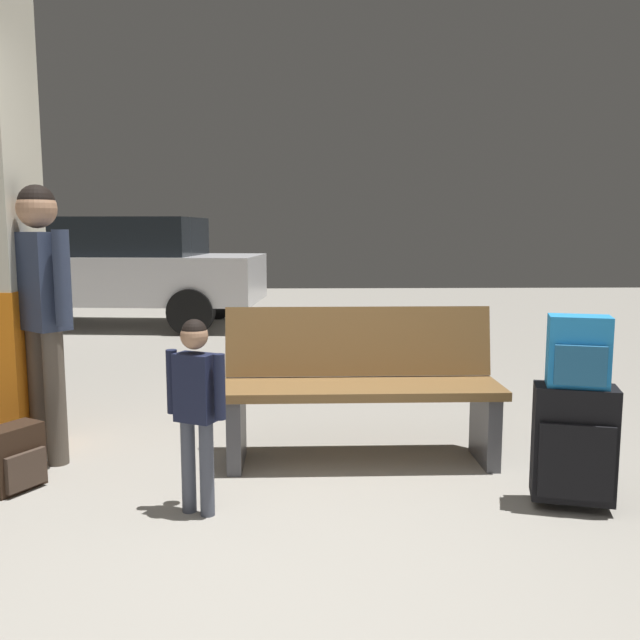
{
  "coord_description": "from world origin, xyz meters",
  "views": [
    {
      "loc": [
        0.14,
        -2.37,
        1.35
      ],
      "look_at": [
        0.25,
        1.3,
        0.85
      ],
      "focal_mm": 37.66,
      "sensor_mm": 36.0,
      "label": 1
    }
  ],
  "objects": [
    {
      "name": "ground_plane",
      "position": [
        0.0,
        4.0,
        -0.05
      ],
      "size": [
        18.0,
        18.0,
        0.1
      ],
      "primitive_type": "cube",
      "color": "gray"
    },
    {
      "name": "bench",
      "position": [
        0.49,
        1.44,
        0.44
      ],
      "size": [
        1.6,
        0.54,
        0.89
      ],
      "color": "brown",
      "rests_on": "ground_plane"
    },
    {
      "name": "suitcase",
      "position": [
        1.46,
        0.72,
        0.32
      ],
      "size": [
        0.42,
        0.31,
        0.6
      ],
      "color": "black",
      "rests_on": "ground_plane"
    },
    {
      "name": "backpack_bright",
      "position": [
        1.46,
        0.72,
        0.77
      ],
      "size": [
        0.31,
        0.25,
        0.34
      ],
      "color": "#268CD8",
      "rests_on": "suitcase"
    },
    {
      "name": "child",
      "position": [
        -0.35,
        0.7,
        0.58
      ],
      "size": [
        0.29,
        0.24,
        0.94
      ],
      "color": "#4C5160",
      "rests_on": "ground_plane"
    },
    {
      "name": "adult",
      "position": [
        -1.34,
        1.47,
        0.99
      ],
      "size": [
        0.44,
        0.38,
        1.6
      ],
      "color": "brown",
      "rests_on": "ground_plane"
    },
    {
      "name": "backpack_dark_floor",
      "position": [
        -1.35,
        1.03,
        0.17
      ],
      "size": [
        0.29,
        0.32,
        0.34
      ],
      "color": "black",
      "rests_on": "ground_plane"
    },
    {
      "name": "parked_car_far",
      "position": [
        -2.45,
        7.08,
        0.81
      ],
      "size": [
        4.23,
        2.08,
        1.51
      ],
      "color": "silver",
      "rests_on": "ground_plane"
    }
  ]
}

